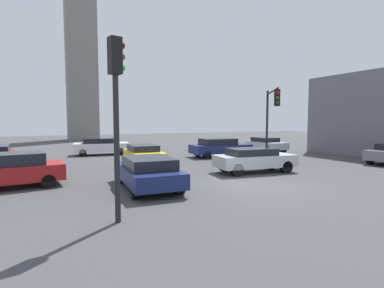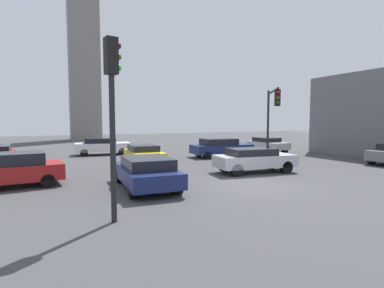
# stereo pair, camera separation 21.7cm
# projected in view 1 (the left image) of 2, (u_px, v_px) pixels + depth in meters

# --- Properties ---
(ground_plane) EXTENTS (105.95, 105.95, 0.00)m
(ground_plane) POSITION_uv_depth(u_px,v_px,m) (252.00, 185.00, 13.65)
(ground_plane) COLOR #424244
(traffic_light_0) EXTENTS (0.48, 0.38, 5.16)m
(traffic_light_0) POSITION_uv_depth(u_px,v_px,m) (116.00, 95.00, 8.37)
(traffic_light_0) COLOR black
(traffic_light_0) RESTS_ON ground_plane
(traffic_light_2) EXTENTS (2.36, 3.69, 5.07)m
(traffic_light_2) POSITION_uv_depth(u_px,v_px,m) (272.00, 109.00, 20.26)
(traffic_light_2) COLOR black
(traffic_light_2) RESTS_ON ground_plane
(car_0) EXTENTS (4.62, 2.43, 1.40)m
(car_0) POSITION_uv_depth(u_px,v_px,m) (101.00, 146.00, 25.54)
(car_0) COLOR silver
(car_0) RESTS_ON ground_plane
(car_3) EXTENTS (4.86, 2.27, 1.46)m
(car_3) POSITION_uv_depth(u_px,v_px,m) (220.00, 147.00, 24.13)
(car_3) COLOR navy
(car_3) RESTS_ON ground_plane
(car_4) EXTENTS (4.63, 2.30, 1.36)m
(car_4) POSITION_uv_depth(u_px,v_px,m) (254.00, 159.00, 16.84)
(car_4) COLOR #ADB2B7
(car_4) RESTS_ON ground_plane
(car_5) EXTENTS (1.95, 4.15, 1.33)m
(car_5) POSITION_uv_depth(u_px,v_px,m) (266.00, 144.00, 27.82)
(car_5) COLOR #ADB2B7
(car_5) RESTS_ON ground_plane
(car_6) EXTENTS (4.63, 2.45, 1.50)m
(car_6) POSITION_uv_depth(u_px,v_px,m) (8.00, 170.00, 12.97)
(car_6) COLOR maroon
(car_6) RESTS_ON ground_plane
(car_7) EXTENTS (2.27, 4.69, 1.35)m
(car_7) POSITION_uv_depth(u_px,v_px,m) (148.00, 172.00, 12.87)
(car_7) COLOR navy
(car_7) RESTS_ON ground_plane
(car_8) EXTENTS (1.95, 4.01, 1.38)m
(car_8) POSITION_uv_depth(u_px,v_px,m) (144.00, 155.00, 18.74)
(car_8) COLOR yellow
(car_8) RESTS_ON ground_plane
(skyline_tower) EXTENTS (4.19, 4.19, 37.33)m
(skyline_tower) POSITION_uv_depth(u_px,v_px,m) (80.00, 12.00, 43.97)
(skyline_tower) COLOR gray
(skyline_tower) RESTS_ON ground_plane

